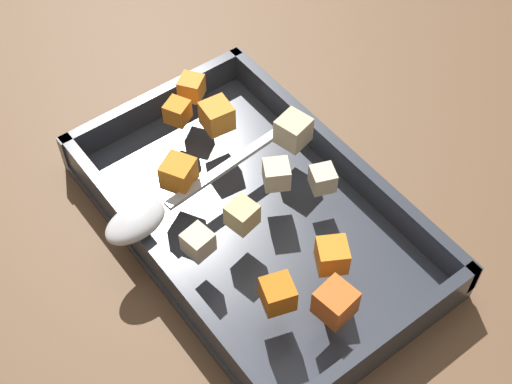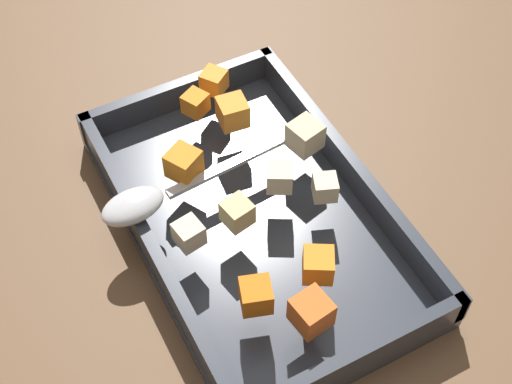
{
  "view_description": "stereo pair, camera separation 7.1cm",
  "coord_description": "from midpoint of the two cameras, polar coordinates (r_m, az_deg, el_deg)",
  "views": [
    {
      "loc": [
        -0.33,
        0.26,
        0.62
      ],
      "look_at": [
        0.02,
        -0.0,
        0.06
      ],
      "focal_mm": 51.5,
      "sensor_mm": 36.0,
      "label": 1
    },
    {
      "loc": [
        -0.37,
        0.2,
        0.62
      ],
      "look_at": [
        0.02,
        -0.0,
        0.06
      ],
      "focal_mm": 51.5,
      "sensor_mm": 36.0,
      "label": 2
    }
  ],
  "objects": [
    {
      "name": "potato_chunk_mid_left",
      "position": [
        0.69,
        -4.13,
        -1.87
      ],
      "size": [
        0.03,
        0.03,
        0.03
      ],
      "primitive_type": "cube",
      "rotation": [
        0.0,
        0.0,
        4.9
      ],
      "color": "#E0CC89",
      "rests_on": "baking_dish"
    },
    {
      "name": "carrot_chunk_under_handle",
      "position": [
        0.79,
        -8.86,
        5.97
      ],
      "size": [
        0.03,
        0.03,
        0.02
      ],
      "primitive_type": "cube",
      "rotation": [
        0.0,
        0.0,
        2.04
      ],
      "color": "orange",
      "rests_on": "baking_dish"
    },
    {
      "name": "potato_chunk_corner_ne",
      "position": [
        0.68,
        -7.31,
        -4.36
      ],
      "size": [
        0.03,
        0.03,
        0.02
      ],
      "primitive_type": "cube",
      "rotation": [
        0.0,
        0.0,
        3.3
      ],
      "color": "beige",
      "rests_on": "baking_dish"
    },
    {
      "name": "potato_chunk_corner_se",
      "position": [
        0.72,
        -1.21,
        1.21
      ],
      "size": [
        0.03,
        0.03,
        0.03
      ],
      "primitive_type": "cube",
      "rotation": [
        0.0,
        0.0,
        4.2
      ],
      "color": "beige",
      "rests_on": "baking_dish"
    },
    {
      "name": "carrot_chunk_heap_top",
      "position": [
        0.64,
        3.0,
        -8.8
      ],
      "size": [
        0.03,
        0.03,
        0.03
      ],
      "primitive_type": "cube",
      "rotation": [
        0.0,
        0.0,
        1.71
      ],
      "color": "orange",
      "rests_on": "baking_dish"
    },
    {
      "name": "serving_spoon",
      "position": [
        0.71,
        -11.31,
        -1.95
      ],
      "size": [
        0.04,
        0.21,
        0.02
      ],
      "rotation": [
        0.0,
        0.0,
        4.79
      ],
      "color": "silver",
      "rests_on": "baking_dish"
    },
    {
      "name": "carrot_chunk_mid_right",
      "position": [
        0.64,
        -1.48,
        -8.15
      ],
      "size": [
        0.03,
        0.03,
        0.03
      ],
      "primitive_type": "cube",
      "rotation": [
        0.0,
        0.0,
        5.96
      ],
      "color": "orange",
      "rests_on": "baking_dish"
    },
    {
      "name": "potato_chunk_back_center",
      "position": [
        0.72,
        2.4,
        0.85
      ],
      "size": [
        0.03,
        0.03,
        0.02
      ],
      "primitive_type": "cube",
      "rotation": [
        0.0,
        0.0,
        4.33
      ],
      "color": "beige",
      "rests_on": "baking_dish"
    },
    {
      "name": "ground_plane",
      "position": [
        0.75,
        -2.11,
        -3.79
      ],
      "size": [
        4.0,
        4.0,
        0.0
      ],
      "primitive_type": "plane",
      "color": "brown"
    },
    {
      "name": "carrot_chunk_center",
      "position": [
        0.66,
        2.9,
        -5.16
      ],
      "size": [
        0.04,
        0.04,
        0.03
      ],
      "primitive_type": "cube",
      "rotation": [
        0.0,
        0.0,
        4.19
      ],
      "color": "orange",
      "rests_on": "baking_dish"
    },
    {
      "name": "carrot_chunk_near_spoon",
      "position": [
        0.73,
        -8.83,
        1.28
      ],
      "size": [
        0.04,
        0.04,
        0.03
      ],
      "primitive_type": "cube",
      "rotation": [
        0.0,
        0.0,
        3.65
      ],
      "color": "orange",
      "rests_on": "baking_dish"
    },
    {
      "name": "carrot_chunk_near_left",
      "position": [
        0.81,
        -7.57,
        7.92
      ],
      "size": [
        0.03,
        0.03,
        0.02
      ],
      "primitive_type": "cube",
      "rotation": [
        0.0,
        0.0,
        5.33
      ],
      "color": "orange",
      "rests_on": "baking_dish"
    },
    {
      "name": "carrot_chunk_front_center",
      "position": [
        0.77,
        -5.7,
        5.76
      ],
      "size": [
        0.03,
        0.03,
        0.03
      ],
      "primitive_type": "cube",
      "rotation": [
        0.0,
        0.0,
        4.59
      ],
      "color": "orange",
      "rests_on": "baking_dish"
    },
    {
      "name": "baking_dish",
      "position": [
        0.75,
        -2.72,
        -2.31
      ],
      "size": [
        0.38,
        0.23,
        0.05
      ],
      "color": "#333842",
      "rests_on": "ground_plane"
    },
    {
      "name": "potato_chunk_rim_edge",
      "position": [
        0.75,
        0.22,
        4.64
      ],
      "size": [
        0.04,
        0.04,
        0.03
      ],
      "primitive_type": "cube",
      "rotation": [
        0.0,
        0.0,
        4.95
      ],
      "color": "beige",
      "rests_on": "baking_dish"
    }
  ]
}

